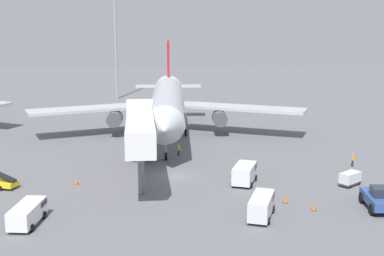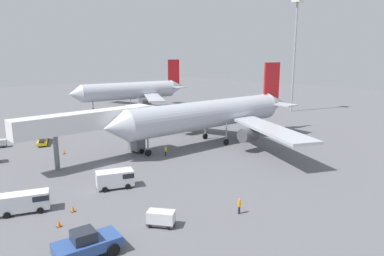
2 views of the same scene
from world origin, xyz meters
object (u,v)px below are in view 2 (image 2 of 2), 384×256
(service_van_outer_right, at_px, (116,178))
(safety_cone_bravo, at_px, (73,209))
(belt_loader_truck, at_px, (43,139))
(baggage_cart_rear_right, at_px, (161,218))
(ground_crew_worker_foreground, at_px, (166,151))
(safety_cone_alpha, at_px, (59,223))
(ground_crew_worker_midground, at_px, (239,206))
(airplane_background, at_px, (133,91))
(apron_light_mast, at_px, (295,37))
(jet_bridge, at_px, (95,122))
(airplane_at_gate, at_px, (213,114))
(pushback_tug, at_px, (87,244))
(service_van_far_center, at_px, (25,201))
(safety_cone_charlie, at_px, (64,152))

(service_van_outer_right, xyz_separation_m, safety_cone_bravo, (2.94, -6.92, -0.90))
(belt_loader_truck, height_order, service_van_outer_right, belt_loader_truck)
(belt_loader_truck, distance_m, baggage_cart_rear_right, 40.67)
(ground_crew_worker_foreground, xyz_separation_m, safety_cone_alpha, (11.91, -22.41, -0.54))
(belt_loader_truck, relative_size, safety_cone_alpha, 10.11)
(ground_crew_worker_midground, height_order, airplane_background, airplane_background)
(safety_cone_alpha, height_order, apron_light_mast, apron_light_mast)
(jet_bridge, bearing_deg, airplane_background, 141.14)
(ground_crew_worker_foreground, xyz_separation_m, apron_light_mast, (-11.27, 55.37, 20.20))
(airplane_at_gate, height_order, belt_loader_truck, airplane_at_gate)
(airplane_at_gate, relative_size, safety_cone_bravo, 65.12)
(jet_bridge, bearing_deg, safety_cone_alpha, -37.05)
(baggage_cart_rear_right, bearing_deg, safety_cone_bravo, -150.20)
(pushback_tug, relative_size, service_van_far_center, 1.04)
(safety_cone_bravo, distance_m, safety_cone_charlie, 23.54)
(ground_crew_worker_midground, xyz_separation_m, apron_light_mast, (-33.07, 62.73, 20.19))
(baggage_cart_rear_right, relative_size, safety_cone_alpha, 4.12)
(service_van_far_center, height_order, ground_crew_worker_midground, service_van_far_center)
(pushback_tug, relative_size, ground_crew_worker_midground, 3.27)
(safety_cone_charlie, bearing_deg, baggage_cart_rear_right, -5.78)
(belt_loader_truck, xyz_separation_m, apron_light_mast, (10.84, 67.28, 20.31))
(safety_cone_alpha, height_order, safety_cone_charlie, safety_cone_charlie)
(jet_bridge, xyz_separation_m, service_van_far_center, (11.48, -14.12, -4.92))
(service_van_outer_right, xyz_separation_m, ground_crew_worker_foreground, (-6.74, 13.10, -0.36))
(pushback_tug, relative_size, belt_loader_truck, 0.78)
(airplane_at_gate, height_order, apron_light_mast, apron_light_mast)
(baggage_cart_rear_right, bearing_deg, service_van_far_center, -144.25)
(belt_loader_truck, distance_m, safety_cone_charlie, 9.71)
(baggage_cart_rear_right, height_order, ground_crew_worker_foreground, ground_crew_worker_foreground)
(ground_crew_worker_foreground, bearing_deg, belt_loader_truck, -151.70)
(safety_cone_charlie, bearing_deg, ground_crew_worker_foreground, 43.74)
(service_van_outer_right, bearing_deg, airplane_background, 145.25)
(belt_loader_truck, relative_size, ground_crew_worker_foreground, 4.23)
(pushback_tug, height_order, ground_crew_worker_midground, pushback_tug)
(service_van_outer_right, distance_m, ground_crew_worker_foreground, 14.74)
(safety_cone_charlie, bearing_deg, jet_bridge, 17.54)
(baggage_cart_rear_right, xyz_separation_m, airplane_background, (-65.21, 39.02, 4.65))
(baggage_cart_rear_right, height_order, safety_cone_charlie, baggage_cart_rear_right)
(jet_bridge, distance_m, apron_light_mast, 66.93)
(belt_loader_truck, bearing_deg, safety_cone_alpha, -17.15)
(safety_cone_alpha, distance_m, apron_light_mast, 83.77)
(jet_bridge, height_order, service_van_outer_right, jet_bridge)
(airplane_background, bearing_deg, pushback_tug, -35.58)
(safety_cone_bravo, bearing_deg, safety_cone_charlie, 159.77)
(ground_crew_worker_foreground, height_order, safety_cone_charlie, ground_crew_worker_foreground)
(pushback_tug, xyz_separation_m, apron_light_mast, (-29.71, 78.01, 19.98))
(ground_crew_worker_foreground, relative_size, ground_crew_worker_midground, 0.99)
(ground_crew_worker_midground, bearing_deg, service_van_outer_right, -159.11)
(baggage_cart_rear_right, height_order, ground_crew_worker_midground, ground_crew_worker_midground)
(apron_light_mast, bearing_deg, airplane_background, -138.54)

